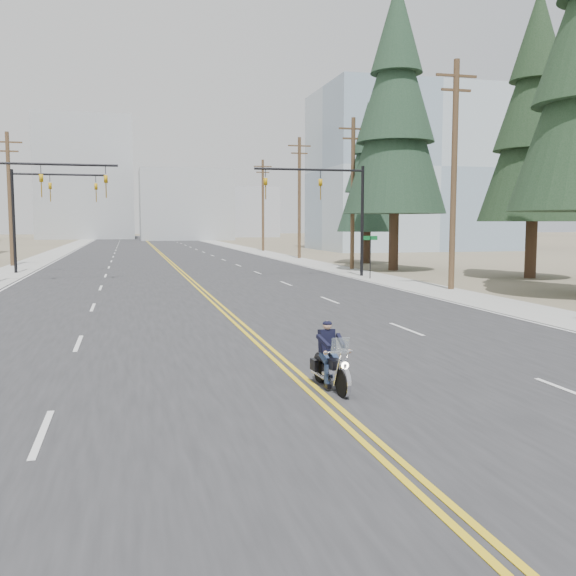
# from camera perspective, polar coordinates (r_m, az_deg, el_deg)

# --- Properties ---
(ground_plane) EXTENTS (400.00, 400.00, 0.00)m
(ground_plane) POSITION_cam_1_polar(r_m,az_deg,el_deg) (8.35, 13.49, -18.46)
(ground_plane) COLOR #776D56
(ground_plane) RESTS_ON ground
(road) EXTENTS (20.00, 200.00, 0.01)m
(road) POSITION_cam_1_polar(r_m,az_deg,el_deg) (76.88, -11.40, 3.15)
(road) COLOR #303033
(road) RESTS_ON ground
(sidewalk_left) EXTENTS (3.00, 200.00, 0.01)m
(sidewalk_left) POSITION_cam_1_polar(r_m,az_deg,el_deg) (77.20, -19.96, 2.93)
(sidewalk_left) COLOR #A5A5A0
(sidewalk_left) RESTS_ON ground
(sidewalk_right) EXTENTS (3.00, 200.00, 0.01)m
(sidewalk_right) POSITION_cam_1_polar(r_m,az_deg,el_deg) (78.27, -2.95, 3.30)
(sidewalk_right) COLOR #A5A5A0
(sidewalk_right) RESTS_ON ground
(traffic_mast_left) EXTENTS (7.10, 0.26, 7.00)m
(traffic_mast_left) POSITION_cam_1_polar(r_m,az_deg,el_deg) (39.13, -22.18, 7.62)
(traffic_mast_left) COLOR black
(traffic_mast_left) RESTS_ON ground
(traffic_mast_right) EXTENTS (7.10, 0.26, 7.00)m
(traffic_mast_right) POSITION_cam_1_polar(r_m,az_deg,el_deg) (40.74, 3.94, 7.94)
(traffic_mast_right) COLOR black
(traffic_mast_right) RESTS_ON ground
(traffic_mast_far) EXTENTS (6.10, 0.26, 7.00)m
(traffic_mast_far) POSITION_cam_1_polar(r_m,az_deg,el_deg) (47.09, -21.22, 7.19)
(traffic_mast_far) COLOR black
(traffic_mast_far) RESTS_ON ground
(street_sign) EXTENTS (0.90, 0.06, 2.62)m
(street_sign) POSITION_cam_1_polar(r_m,az_deg,el_deg) (39.47, 7.33, 3.42)
(street_sign) COLOR black
(street_sign) RESTS_ON ground
(utility_pole_b) EXTENTS (2.20, 0.30, 11.50)m
(utility_pole_b) POSITION_cam_1_polar(r_m,az_deg,el_deg) (33.90, 14.54, 9.98)
(utility_pole_b) COLOR brown
(utility_pole_b) RESTS_ON ground
(utility_pole_c) EXTENTS (2.20, 0.30, 11.00)m
(utility_pole_c) POSITION_cam_1_polar(r_m,az_deg,el_deg) (47.59, 5.77, 8.57)
(utility_pole_c) COLOR brown
(utility_pole_c) RESTS_ON ground
(utility_pole_d) EXTENTS (2.20, 0.30, 11.50)m
(utility_pole_d) POSITION_cam_1_polar(r_m,az_deg,el_deg) (61.91, 1.02, 8.18)
(utility_pole_d) COLOR brown
(utility_pole_d) RESTS_ON ground
(utility_pole_e) EXTENTS (2.20, 0.30, 11.00)m
(utility_pole_e) POSITION_cam_1_polar(r_m,az_deg,el_deg) (78.43, -2.24, 7.49)
(utility_pole_e) COLOR brown
(utility_pole_e) RESTS_ON ground
(utility_pole_left) EXTENTS (2.20, 0.30, 10.50)m
(utility_pole_left) POSITION_cam_1_polar(r_m,az_deg,el_deg) (55.48, -23.51, 7.46)
(utility_pole_left) COLOR brown
(utility_pole_left) RESTS_ON ground
(glass_building) EXTENTS (24.00, 16.00, 20.00)m
(glass_building) POSITION_cam_1_polar(r_m,az_deg,el_deg) (84.83, 10.96, 10.15)
(glass_building) COLOR #9EB5CC
(glass_building) RESTS_ON ground
(haze_bldg_b) EXTENTS (18.00, 14.00, 14.00)m
(haze_bldg_b) POSITION_cam_1_polar(r_m,az_deg,el_deg) (132.28, -9.11, 7.28)
(haze_bldg_b) COLOR #ADB2B7
(haze_bldg_b) RESTS_ON ground
(haze_bldg_c) EXTENTS (16.00, 12.00, 18.00)m
(haze_bldg_c) POSITION_cam_1_polar(r_m,az_deg,el_deg) (124.72, 6.47, 8.33)
(haze_bldg_c) COLOR #B7BCC6
(haze_bldg_c) RESTS_ON ground
(haze_bldg_d) EXTENTS (20.00, 15.00, 26.00)m
(haze_bldg_d) POSITION_cam_1_polar(r_m,az_deg,el_deg) (147.28, -17.55, 9.27)
(haze_bldg_d) COLOR #ADB2B7
(haze_bldg_d) RESTS_ON ground
(haze_bldg_e) EXTENTS (14.00, 14.00, 12.00)m
(haze_bldg_e) POSITION_cam_1_polar(r_m,az_deg,el_deg) (159.33, -3.76, 6.72)
(haze_bldg_e) COLOR #B7BCC6
(haze_bldg_e) RESTS_ON ground
(motorcyclist) EXTENTS (0.87, 1.83, 1.40)m
(motorcyclist) POSITION_cam_1_polar(r_m,az_deg,el_deg) (13.17, 3.87, -6.08)
(motorcyclist) COLOR black
(motorcyclist) RESTS_ON ground
(conifer_mid) EXTENTS (6.58, 6.58, 17.55)m
(conifer_mid) POSITION_cam_1_polar(r_m,az_deg,el_deg) (42.96, 21.19, 14.34)
(conifer_mid) COLOR #382619
(conifer_mid) RESTS_ON ground
(conifer_tall) EXTENTS (7.34, 7.34, 20.39)m
(conifer_tall) POSITION_cam_1_polar(r_m,az_deg,el_deg) (47.61, 9.57, 15.77)
(conifer_tall) COLOR #382619
(conifer_tall) RESTS_ON ground
(conifer_far) EXTENTS (5.03, 5.03, 13.46)m
(conifer_far) POSITION_cam_1_polar(r_m,az_deg,el_deg) (55.01, 7.07, 10.26)
(conifer_far) COLOR #382619
(conifer_far) RESTS_ON ground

